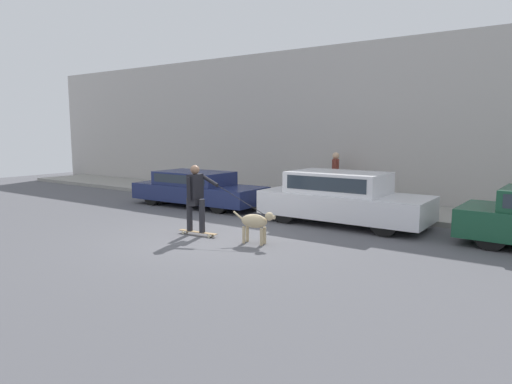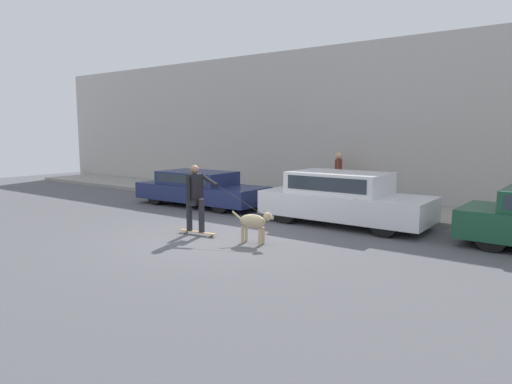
{
  "view_description": "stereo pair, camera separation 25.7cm",
  "coord_description": "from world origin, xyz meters",
  "views": [
    {
      "loc": [
        6.69,
        -7.89,
        2.44
      ],
      "look_at": [
        0.27,
        1.21,
        0.95
      ],
      "focal_mm": 32.0,
      "sensor_mm": 36.0,
      "label": 1
    },
    {
      "loc": [
        6.89,
        -7.74,
        2.44
      ],
      "look_at": [
        0.27,
        1.21,
        0.95
      ],
      "focal_mm": 32.0,
      "sensor_mm": 36.0,
      "label": 2
    }
  ],
  "objects": [
    {
      "name": "dog",
      "position": [
        1.08,
        0.05,
        0.48
      ],
      "size": [
        1.02,
        0.38,
        0.73
      ],
      "rotation": [
        0.0,
        0.0,
        0.14
      ],
      "color": "tan",
      "rests_on": "ground_plane"
    },
    {
      "name": "ground_plane",
      "position": [
        0.0,
        0.0,
        0.0
      ],
      "size": [
        36.0,
        36.0,
        0.0
      ],
      "primitive_type": "plane",
      "color": "#545459"
    },
    {
      "name": "parked_car_1",
      "position": [
        1.72,
        3.11,
        0.68
      ],
      "size": [
        4.38,
        1.78,
        1.38
      ],
      "rotation": [
        0.0,
        0.0,
        0.0
      ],
      "color": "black",
      "rests_on": "ground_plane"
    },
    {
      "name": "back_wall",
      "position": [
        0.0,
        6.9,
        2.68
      ],
      "size": [
        32.0,
        0.3,
        5.37
      ],
      "color": "#B2ADA8",
      "rests_on": "ground_plane"
    },
    {
      "name": "pedestrian_with_bag",
      "position": [
        0.13,
        6.0,
        1.03
      ],
      "size": [
        0.37,
        0.67,
        1.6
      ],
      "rotation": [
        0.0,
        0.0,
        3.52
      ],
      "color": "brown",
      "rests_on": "sidewalk_curb"
    },
    {
      "name": "skateboarder",
      "position": [
        -0.54,
        -0.08,
        0.95
      ],
      "size": [
        2.44,
        0.57,
        1.66
      ],
      "rotation": [
        0.0,
        0.0,
        0.09
      ],
      "color": "beige",
      "rests_on": "ground_plane"
    },
    {
      "name": "sidewalk_curb",
      "position": [
        0.0,
        5.44,
        0.07
      ],
      "size": [
        30.0,
        2.58,
        0.14
      ],
      "color": "gray",
      "rests_on": "ground_plane"
    },
    {
      "name": "parked_car_0",
      "position": [
        -3.41,
        3.11,
        0.56
      ],
      "size": [
        4.55,
        1.79,
        1.13
      ],
      "rotation": [
        0.0,
        0.0,
        0.03
      ],
      "color": "black",
      "rests_on": "ground_plane"
    }
  ]
}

